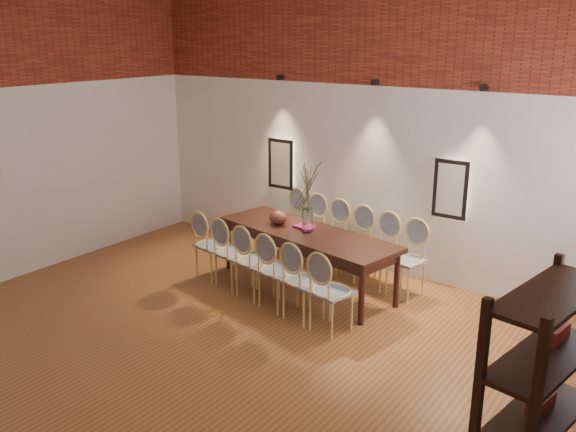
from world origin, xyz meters
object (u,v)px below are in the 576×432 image
Objects in this scene: chair_far_c at (330,236)px; book at (305,227)px; chair_near_c at (255,261)px; bowl at (278,218)px; chair_far_b at (308,229)px; chair_far_a at (288,223)px; chair_near_a at (213,245)px; shelving_rack at (536,418)px; dining_table at (306,259)px; chair_far_f at (406,260)px; chair_near_f at (331,291)px; chair_near_b at (233,253)px; chair_far_d at (354,244)px; chair_near_d at (278,270)px; chair_far_e at (379,251)px; chair_near_e at (304,281)px; vase at (307,220)px.

book is (-0.01, -0.62, 0.30)m from chair_far_c.
chair_near_c is 0.78m from bowl.
chair_far_b is at bearing -0.00° from chair_far_c.
chair_far_a is 0.84m from chair_far_c.
chair_near_a is 5.07m from shelving_rack.
chair_far_f reaches higher than dining_table.
shelving_rack is (2.52, -1.73, 0.43)m from chair_near_f.
chair_far_b is 1.00× the size of chair_far_c.
chair_near_f is (1.24, -0.23, 0.00)m from chair_near_c.
chair_near_c is (0.41, -0.08, 0.00)m from chair_near_b.
book is at bearing 62.54° from chair_far_d.
dining_table is 1.26m from chair_near_f.
shelving_rack reaches higher than chair_far_f.
chair_near_c is 3.62× the size of book.
shelving_rack reaches higher than dining_table.
chair_near_d is at bearing -0.00° from chair_near_a.
chair_near_b is 1.00× the size of chair_far_e.
dining_table is 2.69× the size of chair_near_b.
dining_table is at bearing 132.63° from chair_far_b.
chair_far_c is 4.84m from shelving_rack.
chair_near_e is at bearing 90.00° from chair_far_e.
chair_near_f is (1.66, -0.31, 0.00)m from chair_near_b.
chair_far_c is at bearing -0.00° from chair_far_e.
chair_far_d is at bearing 180.00° from chair_far_c.
chair_near_d is 1.61m from chair_far_b.
shelving_rack is at bearing 147.19° from chair_far_c.
chair_near_a is 0.94m from bowl.
chair_far_d is at bearing -0.00° from chair_far_f.
chair_far_d is (0.83, -0.15, 0.00)m from chair_far_b.
chair_far_a is 0.42m from chair_far_b.
chair_near_b is at bearing -115.20° from bowl.
shelving_rack is at bearing 151.91° from chair_far_a.
chair_near_a is 3.13× the size of vase.
chair_near_f is 3.13× the size of vase.
chair_far_e is 3.62× the size of book.
dining_table is 0.72m from chair_near_d.
chair_near_e is at bearing 72.94° from chair_far_f.
chair_near_f is at bearing 0.00° from chair_near_e.
book is (-1.25, -0.39, 0.30)m from chair_far_f.
chair_near_e is (0.50, -0.79, 0.09)m from dining_table.
dining_table is at bearing 33.09° from chair_near_a.
chair_far_c is 1.26m from chair_far_f.
shelving_rack is (4.34, -3.46, 0.43)m from chair_far_a.
dining_table is at bearing 33.09° from chair_far_f.
vase is (-0.48, 0.79, 0.43)m from chair_near_e.
chair_far_b is 1.00× the size of chair_far_d.
shelving_rack reaches higher than chair_far_e.
dining_table is at bearing 72.94° from chair_near_c.
chair_far_d is (0.25, 1.35, 0.00)m from chair_near_d.
book is 4.43m from shelving_rack.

